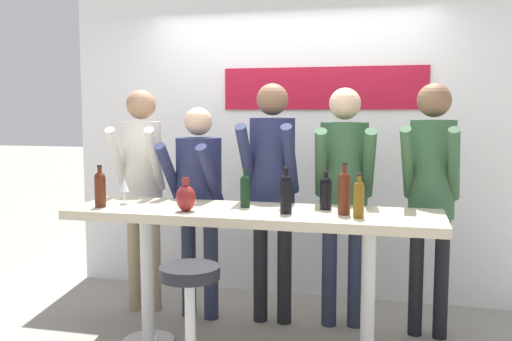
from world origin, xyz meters
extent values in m
cube|color=white|center=(0.00, 1.38, 1.34)|extent=(4.05, 0.10, 2.69)
cube|color=#B2142D|center=(0.29, 1.32, 1.83)|extent=(1.74, 0.02, 0.36)
cube|color=beige|center=(0.00, 0.00, 0.95)|extent=(2.45, 0.66, 0.06)
cylinder|color=silver|center=(-0.76, 0.00, 0.49)|extent=(0.09, 0.09, 0.92)
cylinder|color=silver|center=(-0.76, 0.00, 0.01)|extent=(0.36, 0.36, 0.02)
cylinder|color=silver|center=(0.76, 0.00, 0.49)|extent=(0.09, 0.09, 0.92)
cylinder|color=silver|center=(-0.20, -0.65, 0.37)|extent=(0.06, 0.06, 0.70)
cylinder|color=black|center=(-0.20, -0.65, 0.73)|extent=(0.34, 0.34, 0.07)
cylinder|color=gray|center=(-1.16, 0.60, 0.43)|extent=(0.10, 0.10, 0.86)
cylinder|color=gray|center=(-0.99, 0.63, 0.43)|extent=(0.10, 0.10, 0.86)
cylinder|color=beige|center=(-1.07, 0.62, 1.21)|extent=(0.36, 0.36, 0.68)
sphere|color=#9E7556|center=(-1.07, 0.62, 1.68)|extent=(0.23, 0.23, 0.23)
cylinder|color=beige|center=(-1.19, 0.43, 1.26)|extent=(0.14, 0.40, 0.52)
cylinder|color=beige|center=(-0.90, 0.48, 1.26)|extent=(0.14, 0.40, 0.52)
cylinder|color=#23283D|center=(-0.67, 0.58, 0.40)|extent=(0.11, 0.11, 0.80)
cylinder|color=#23283D|center=(-0.48, 0.56, 0.40)|extent=(0.11, 0.11, 0.80)
cylinder|color=#23284C|center=(-0.58, 0.57, 1.11)|extent=(0.39, 0.39, 0.63)
sphere|color=#D6AD89|center=(-0.58, 0.57, 1.55)|extent=(0.22, 0.22, 0.22)
cylinder|color=#23284C|center=(-0.76, 0.44, 1.16)|extent=(0.13, 0.38, 0.49)
cylinder|color=#23284C|center=(-0.43, 0.40, 1.16)|extent=(0.13, 0.38, 0.49)
cylinder|color=black|center=(-0.09, 0.61, 0.44)|extent=(0.11, 0.11, 0.88)
cylinder|color=black|center=(0.10, 0.61, 0.44)|extent=(0.11, 0.11, 0.88)
cylinder|color=#23284C|center=(0.00, 0.61, 1.23)|extent=(0.35, 0.35, 0.70)
sphere|color=brown|center=(0.00, 0.61, 1.72)|extent=(0.24, 0.24, 0.24)
cylinder|color=#23284C|center=(-0.16, 0.43, 1.28)|extent=(0.09, 0.41, 0.53)
cylinder|color=#23284C|center=(0.17, 0.44, 1.28)|extent=(0.09, 0.41, 0.53)
cylinder|color=#23283D|center=(0.44, 0.64, 0.43)|extent=(0.11, 0.11, 0.86)
cylinder|color=#23283D|center=(0.63, 0.67, 0.43)|extent=(0.11, 0.11, 0.86)
cylinder|color=#335638|center=(0.53, 0.66, 1.21)|extent=(0.39, 0.39, 0.68)
sphere|color=#D6AD89|center=(0.53, 0.66, 1.68)|extent=(0.23, 0.23, 0.23)
cylinder|color=#335638|center=(0.39, 0.47, 1.26)|extent=(0.13, 0.41, 0.53)
cylinder|color=#335638|center=(0.72, 0.51, 1.26)|extent=(0.13, 0.41, 0.53)
cylinder|color=black|center=(1.07, 0.61, 0.44)|extent=(0.10, 0.10, 0.88)
cylinder|color=black|center=(1.25, 0.59, 0.44)|extent=(0.10, 0.10, 0.88)
cylinder|color=#335638|center=(1.16, 0.60, 1.22)|extent=(0.36, 0.36, 0.69)
sphere|color=brown|center=(1.16, 0.60, 1.71)|extent=(0.24, 0.24, 0.24)
cylinder|color=#335638|center=(0.99, 0.45, 1.27)|extent=(0.13, 0.41, 0.53)
cylinder|color=#335638|center=(1.29, 0.41, 1.27)|extent=(0.13, 0.41, 0.53)
cylinder|color=black|center=(0.47, 0.13, 1.07)|extent=(0.08, 0.08, 0.18)
sphere|color=black|center=(0.47, 0.13, 1.16)|extent=(0.08, 0.08, 0.08)
cylinder|color=black|center=(0.47, 0.13, 1.20)|extent=(0.03, 0.03, 0.06)
cylinder|color=black|center=(0.47, 0.13, 1.23)|extent=(0.03, 0.03, 0.01)
cylinder|color=#4C1E0F|center=(-1.02, -0.14, 1.08)|extent=(0.08, 0.08, 0.20)
sphere|color=#4C1E0F|center=(-1.02, -0.14, 1.18)|extent=(0.08, 0.08, 0.08)
cylinder|color=#4C1E0F|center=(-1.02, -0.14, 1.22)|extent=(0.03, 0.03, 0.07)
cylinder|color=black|center=(-1.02, -0.14, 1.26)|extent=(0.03, 0.03, 0.01)
cylinder|color=#4C1E0F|center=(0.60, -0.03, 1.10)|extent=(0.08, 0.08, 0.23)
sphere|color=#4C1E0F|center=(0.60, -0.03, 1.22)|extent=(0.08, 0.08, 0.08)
cylinder|color=#4C1E0F|center=(0.60, -0.03, 1.26)|extent=(0.03, 0.03, 0.08)
cylinder|color=black|center=(0.60, -0.03, 1.31)|extent=(0.03, 0.03, 0.02)
cylinder|color=brown|center=(0.70, -0.12, 1.08)|extent=(0.07, 0.07, 0.19)
sphere|color=brown|center=(0.70, -0.12, 1.18)|extent=(0.07, 0.07, 0.07)
cylinder|color=brown|center=(0.70, -0.12, 1.21)|extent=(0.02, 0.02, 0.07)
cylinder|color=black|center=(0.70, -0.12, 1.25)|extent=(0.03, 0.03, 0.01)
cylinder|color=black|center=(-0.07, 0.08, 1.08)|extent=(0.07, 0.07, 0.19)
sphere|color=black|center=(-0.07, 0.08, 1.17)|extent=(0.07, 0.07, 0.07)
cylinder|color=black|center=(-0.07, 0.08, 1.20)|extent=(0.03, 0.03, 0.07)
cylinder|color=black|center=(-0.07, 0.08, 1.24)|extent=(0.03, 0.03, 0.01)
cylinder|color=black|center=(0.24, -0.08, 1.09)|extent=(0.07, 0.07, 0.21)
sphere|color=black|center=(0.24, -0.08, 1.20)|extent=(0.07, 0.07, 0.07)
cylinder|color=black|center=(0.24, -0.08, 1.23)|extent=(0.03, 0.03, 0.07)
cylinder|color=black|center=(0.24, -0.08, 1.28)|extent=(0.03, 0.03, 0.02)
cylinder|color=silver|center=(-0.93, 0.02, 0.99)|extent=(0.06, 0.06, 0.01)
cylinder|color=silver|center=(-0.93, 0.02, 1.03)|extent=(0.01, 0.01, 0.08)
cone|color=silver|center=(-0.93, 0.02, 1.12)|extent=(0.07, 0.07, 0.09)
ellipsoid|color=maroon|center=(-0.40, -0.16, 1.07)|extent=(0.13, 0.13, 0.17)
cylinder|color=maroon|center=(-0.40, -0.16, 1.18)|extent=(0.04, 0.04, 0.05)
camera|label=1|loc=(0.92, -3.58, 1.63)|focal=40.00mm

